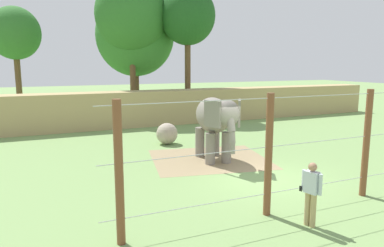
{
  "coord_description": "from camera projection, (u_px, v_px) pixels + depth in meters",
  "views": [
    {
      "loc": [
        -7.48,
        -10.5,
        4.11
      ],
      "look_at": [
        -0.91,
        4.35,
        1.4
      ],
      "focal_mm": 33.78,
      "sensor_mm": 36.0,
      "label": 1
    }
  ],
  "objects": [
    {
      "name": "tree_left_of_centre",
      "position": [
        131.0,
        15.0,
        26.6
      ],
      "size": [
        5.31,
        5.31,
        10.48
      ],
      "color": "brown",
      "rests_on": "ground"
    },
    {
      "name": "tree_far_left",
      "position": [
        188.0,
        17.0,
        26.59
      ],
      "size": [
        4.1,
        4.1,
        9.74
      ],
      "color": "brown",
      "rests_on": "ground"
    },
    {
      "name": "zookeeper",
      "position": [
        311.0,
        191.0,
        9.1
      ],
      "size": [
        0.32,
        0.57,
        1.67
      ],
      "color": "tan",
      "rests_on": "ground"
    },
    {
      "name": "embankment_wall",
      "position": [
        154.0,
        108.0,
        24.44
      ],
      "size": [
        36.0,
        1.8,
        2.3
      ],
      "primitive_type": "cube",
      "color": "tan",
      "rests_on": "ground"
    },
    {
      "name": "dirt_patch",
      "position": [
        209.0,
        159.0,
        15.69
      ],
      "size": [
        5.62,
        5.2,
        0.01
      ],
      "primitive_type": "cube",
      "rotation": [
        0.0,
        0.0,
        -0.2
      ],
      "color": "#937F5B",
      "rests_on": "ground"
    },
    {
      "name": "ground_plane",
      "position": [
        263.0,
        178.0,
        13.13
      ],
      "size": [
        120.0,
        120.0,
        0.0
      ],
      "primitive_type": "plane",
      "color": "#759956"
    },
    {
      "name": "tree_right_of_centre",
      "position": [
        15.0,
        34.0,
        27.11
      ],
      "size": [
        3.77,
        3.77,
        8.34
      ],
      "color": "brown",
      "rests_on": "ground"
    },
    {
      "name": "elephant",
      "position": [
        215.0,
        119.0,
        15.09
      ],
      "size": [
        1.68,
        3.69,
        2.74
      ],
      "color": "gray",
      "rests_on": "ground"
    },
    {
      "name": "tree_behind_wall",
      "position": [
        135.0,
        35.0,
        28.76
      ],
      "size": [
        6.21,
        6.21,
        9.6
      ],
      "color": "brown",
      "rests_on": "ground"
    },
    {
      "name": "enrichment_ball",
      "position": [
        167.0,
        134.0,
        18.51
      ],
      "size": [
        1.1,
        1.1,
        1.1
      ],
      "primitive_type": "sphere",
      "color": "tan",
      "rests_on": "ground"
    },
    {
      "name": "cable_fence",
      "position": [
        321.0,
        149.0,
        10.38
      ],
      "size": [
        12.66,
        0.2,
        3.35
      ],
      "color": "brown",
      "rests_on": "ground"
    }
  ]
}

